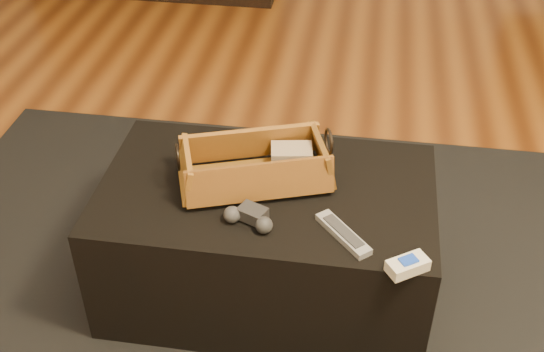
# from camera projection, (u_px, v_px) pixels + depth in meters

# --- Properties ---
(floor) EXTENTS (5.00, 5.50, 0.01)m
(floor) POSITION_uv_depth(u_px,v_px,m) (326.00, 295.00, 2.27)
(floor) COLOR brown
(floor) RESTS_ON ground
(area_rug) EXTENTS (2.60, 2.00, 0.01)m
(area_rug) POSITION_uv_depth(u_px,v_px,m) (265.00, 298.00, 2.24)
(area_rug) COLOR black
(area_rug) RESTS_ON floor
(ottoman) EXTENTS (1.00, 0.60, 0.42)m
(ottoman) POSITION_uv_depth(u_px,v_px,m) (267.00, 240.00, 2.15)
(ottoman) COLOR black
(ottoman) RESTS_ON area_rug
(tv_remote) EXTENTS (0.24, 0.15, 0.02)m
(tv_remote) POSITION_uv_depth(u_px,v_px,m) (248.00, 178.00, 2.02)
(tv_remote) COLOR black
(tv_remote) RESTS_ON wicker_basket
(cloth_bundle) EXTENTS (0.14, 0.10, 0.07)m
(cloth_bundle) POSITION_uv_depth(u_px,v_px,m) (292.00, 157.00, 2.06)
(cloth_bundle) COLOR tan
(cloth_bundle) RESTS_ON wicker_basket
(wicker_basket) EXTENTS (0.50, 0.36, 0.16)m
(wicker_basket) POSITION_uv_depth(u_px,v_px,m) (255.00, 167.00, 2.02)
(wicker_basket) COLOR #926221
(wicker_basket) RESTS_ON ottoman
(game_controller) EXTENTS (0.16, 0.11, 0.05)m
(game_controller) POSITION_uv_depth(u_px,v_px,m) (250.00, 217.00, 1.88)
(game_controller) COLOR #272729
(game_controller) RESTS_ON ottoman
(silver_remote) EXTENTS (0.16, 0.18, 0.02)m
(silver_remote) POSITION_uv_depth(u_px,v_px,m) (343.00, 234.00, 1.85)
(silver_remote) COLOR #A3A5AA
(silver_remote) RESTS_ON ottoman
(cream_gadget) EXTENTS (0.12, 0.10, 0.04)m
(cream_gadget) POSITION_uv_depth(u_px,v_px,m) (408.00, 265.00, 1.74)
(cream_gadget) COLOR silver
(cream_gadget) RESTS_ON ottoman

